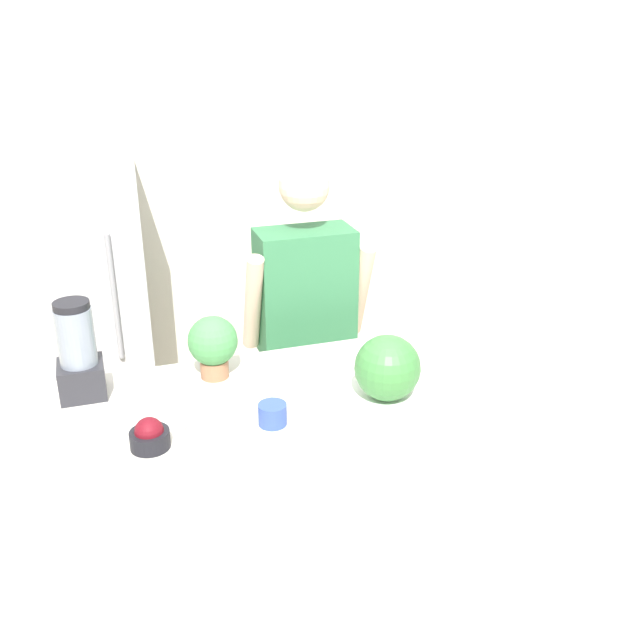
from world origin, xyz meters
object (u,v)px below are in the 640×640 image
object	(u,v)px
bowl_cherries	(150,436)
bowl_cream	(210,423)
person	(306,339)
blender	(78,354)
refrigerator	(68,312)
potted_plant	(213,344)
bowl_small_blue	(272,414)
watermelon	(387,368)

from	to	relation	value
bowl_cherries	bowl_cream	xyz separation A→B (m)	(0.18, 0.02, -0.00)
person	blender	distance (m)	1.08
refrigerator	blender	xyz separation A→B (m)	(0.07, -1.11, 0.28)
bowl_cherries	bowl_cream	size ratio (longest dim) A/B	0.78
blender	potted_plant	bearing A→B (deg)	-0.83
blender	bowl_cherries	bearing A→B (deg)	-65.22
person	bowl_cream	xyz separation A→B (m)	(-0.57, -0.85, 0.17)
bowl_cream	bowl_small_blue	distance (m)	0.20
person	potted_plant	world-z (taller)	person
bowl_cream	bowl_small_blue	xyz separation A→B (m)	(0.20, -0.01, -0.00)
person	bowl_cherries	distance (m)	1.16
bowl_cherries	blender	xyz separation A→B (m)	(-0.18, 0.40, 0.11)
bowl_small_blue	watermelon	bearing A→B (deg)	3.46
refrigerator	bowl_cherries	distance (m)	1.53
refrigerator	bowl_cherries	bearing A→B (deg)	-80.44
blender	potted_plant	xyz separation A→B (m)	(0.45, -0.01, -0.02)
watermelon	potted_plant	size ratio (longest dim) A/B	0.96
watermelon	person	bearing A→B (deg)	92.04
person	watermelon	world-z (taller)	person
person	watermelon	bearing A→B (deg)	-87.96
refrigerator	blender	world-z (taller)	refrigerator
refrigerator	watermelon	distance (m)	1.81
watermelon	blender	size ratio (longest dim) A/B	0.65
bowl_cherries	watermelon	bearing A→B (deg)	2.76
person	blender	bearing A→B (deg)	-153.21
bowl_small_blue	potted_plant	bearing A→B (deg)	107.08
person	bowl_cherries	world-z (taller)	person
refrigerator	bowl_cream	xyz separation A→B (m)	(0.44, -1.49, 0.16)
bowl_cherries	person	bearing A→B (deg)	49.12
bowl_cream	watermelon	bearing A→B (deg)	1.82
bowl_cream	person	bearing A→B (deg)	56.21
bowl_cherries	potted_plant	size ratio (longest dim) A/B	0.52
bowl_small_blue	refrigerator	bearing A→B (deg)	113.07
bowl_small_blue	person	bearing A→B (deg)	66.60
bowl_cherries	bowl_cream	world-z (taller)	bowl_cream
bowl_small_blue	bowl_cherries	bearing A→B (deg)	-177.96
watermelon	bowl_cream	xyz separation A→B (m)	(-0.60, -0.02, -0.09)
bowl_cherries	bowl_small_blue	size ratio (longest dim) A/B	1.32
refrigerator	bowl_cream	distance (m)	1.56
bowl_cream	blender	size ratio (longest dim) A/B	0.45
bowl_cherries	blender	size ratio (longest dim) A/B	0.35
refrigerator	bowl_small_blue	size ratio (longest dim) A/B	18.28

